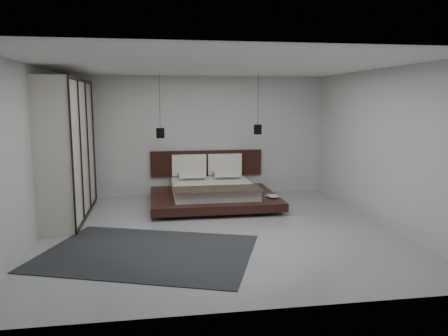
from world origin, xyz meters
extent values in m
plane|color=#909398|center=(0.00, 0.00, 0.00)|extent=(6.00, 6.00, 0.00)
plane|color=white|center=(0.00, 0.00, 2.80)|extent=(6.00, 6.00, 0.00)
plane|color=beige|center=(0.00, 3.00, 1.40)|extent=(6.00, 0.00, 6.00)
plane|color=beige|center=(0.00, -3.00, 1.40)|extent=(6.00, 0.00, 6.00)
plane|color=beige|center=(-3.00, 0.00, 1.40)|extent=(0.00, 6.00, 6.00)
plane|color=beige|center=(3.00, 0.00, 1.40)|extent=(0.00, 6.00, 6.00)
cube|color=black|center=(-2.95, 2.45, 1.30)|extent=(0.05, 0.90, 2.60)
cube|color=black|center=(0.16, 1.75, 0.04)|extent=(2.08, 1.70, 0.08)
cube|color=black|center=(0.16, 1.75, 0.16)|extent=(2.65, 2.18, 0.17)
cube|color=beige|center=(0.16, 1.87, 0.35)|extent=(1.70, 1.89, 0.21)
cube|color=black|center=(0.16, 1.13, 0.48)|extent=(1.72, 0.66, 0.05)
cube|color=silver|center=(-0.23, 2.60, 0.51)|extent=(0.59, 0.38, 0.11)
cube|color=silver|center=(0.56, 2.60, 0.51)|extent=(0.59, 0.38, 0.11)
cube|color=silver|center=(-0.23, 2.47, 0.57)|extent=(0.59, 0.38, 0.11)
cube|color=silver|center=(0.56, 2.47, 0.57)|extent=(0.59, 0.38, 0.11)
cube|color=black|center=(0.16, 2.96, 0.75)|extent=(2.65, 0.08, 0.60)
cube|color=silver|center=(-0.26, 2.87, 0.72)|extent=(0.80, 0.10, 0.50)
cube|color=silver|center=(0.59, 2.87, 0.72)|extent=(0.80, 0.10, 0.50)
imported|color=#99724C|center=(1.25, 1.28, 0.26)|extent=(0.30, 0.32, 0.02)
imported|color=#99724C|center=(1.23, 1.25, 0.28)|extent=(0.20, 0.27, 0.02)
cylinder|color=black|center=(-0.92, 2.32, 2.22)|extent=(0.01, 0.01, 1.16)
cylinder|color=black|center=(-0.92, 2.32, 1.53)|extent=(0.18, 0.18, 0.22)
cylinder|color=#FFE0B2|center=(-0.92, 2.32, 1.43)|extent=(0.13, 0.13, 0.01)
cylinder|color=black|center=(1.25, 2.32, 2.25)|extent=(0.01, 0.01, 1.11)
cylinder|color=black|center=(1.25, 2.32, 1.59)|extent=(0.18, 0.18, 0.22)
cylinder|color=#FFE0B2|center=(1.25, 2.32, 1.49)|extent=(0.13, 0.13, 0.01)
cube|color=beige|center=(-2.70, 1.37, 1.32)|extent=(0.61, 2.64, 2.64)
cube|color=black|center=(-2.38, 1.37, 2.61)|extent=(0.03, 2.64, 0.06)
cube|color=black|center=(-2.38, 1.37, 0.03)|extent=(0.03, 2.64, 0.06)
cube|color=black|center=(-2.38, 0.05, 1.32)|extent=(0.03, 0.05, 2.64)
cube|color=black|center=(-2.38, 0.93, 1.32)|extent=(0.03, 0.05, 2.64)
cube|color=black|center=(-2.38, 1.81, 1.32)|extent=(0.03, 0.05, 2.64)
cube|color=black|center=(-2.38, 2.68, 1.32)|extent=(0.03, 0.05, 2.64)
cube|color=black|center=(-1.20, -1.00, 0.01)|extent=(3.58, 3.06, 0.01)
camera|label=1|loc=(-1.06, -7.29, 2.23)|focal=35.00mm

